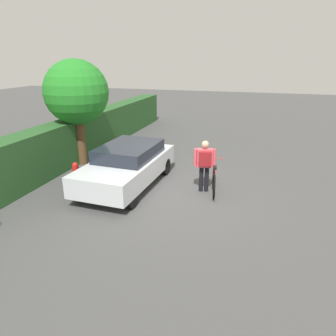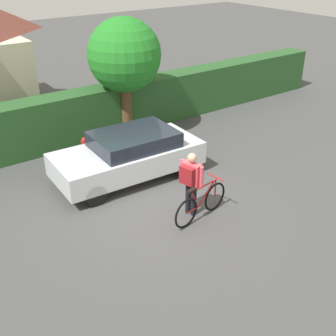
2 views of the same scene
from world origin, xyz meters
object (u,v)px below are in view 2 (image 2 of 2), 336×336
parked_car_near (129,154)px  bicycle (201,204)px  tree_kerbside (124,56)px  person_rider (191,179)px  fire_hydrant (85,150)px

parked_car_near → bicycle: size_ratio=2.35×
bicycle → tree_kerbside: 5.85m
person_rider → tree_kerbside: bearing=75.7°
tree_kerbside → fire_hydrant: bearing=-153.0°
person_rider → tree_kerbside: tree_kerbside is taller
bicycle → person_rider: person_rider is taller
person_rider → bicycle: bearing=-72.1°
bicycle → person_rider: (-0.09, 0.29, 0.56)m
bicycle → tree_kerbside: tree_kerbside is taller
parked_car_near → person_rider: size_ratio=2.56×
tree_kerbside → fire_hydrant: (-2.07, -1.05, -2.26)m
bicycle → person_rider: 0.64m
person_rider → fire_hydrant: size_ratio=1.97×
parked_car_near → bicycle: (0.30, -2.70, -0.30)m
parked_car_near → tree_kerbside: (1.47, 2.56, 1.97)m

